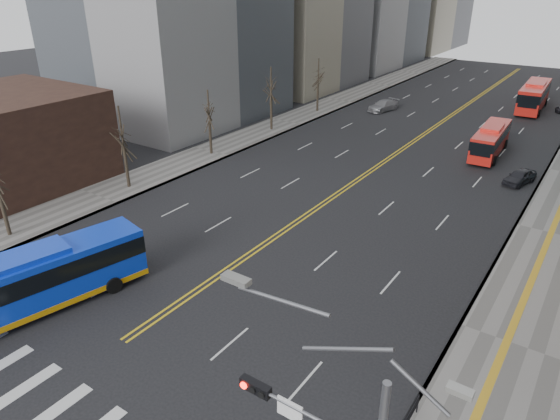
% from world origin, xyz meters
% --- Properties ---
extents(ground, '(220.00, 220.00, 0.00)m').
position_xyz_m(ground, '(0.00, 0.00, 0.00)').
color(ground, black).
extents(sidewalk_left, '(5.00, 130.00, 0.15)m').
position_xyz_m(sidewalk_left, '(-16.50, 45.00, 0.07)').
color(sidewalk_left, '#65625E').
rests_on(sidewalk_left, ground).
extents(crosswalk, '(26.70, 4.00, 0.01)m').
position_xyz_m(crosswalk, '(0.00, 0.00, 0.01)').
color(crosswalk, silver).
rests_on(crosswalk, ground).
extents(centerline, '(0.55, 100.00, 0.01)m').
position_xyz_m(centerline, '(0.00, 55.00, 0.01)').
color(centerline, gold).
rests_on(centerline, ground).
extents(street_trees, '(35.20, 47.20, 7.60)m').
position_xyz_m(street_trees, '(-7.18, 34.55, 4.87)').
color(street_trees, '#2C221A').
rests_on(street_trees, ground).
extents(blue_bus, '(5.46, 12.99, 3.68)m').
position_xyz_m(blue_bus, '(-6.14, 4.00, 1.93)').
color(blue_bus, '#0E37DA').
rests_on(blue_bus, ground).
extents(red_bus_near, '(2.87, 9.97, 3.17)m').
position_xyz_m(red_bus_near, '(8.17, 46.44, 1.77)').
color(red_bus_near, red).
rests_on(red_bus_near, ground).
extents(red_bus_far, '(3.43, 12.30, 3.84)m').
position_xyz_m(red_bus_far, '(8.28, 70.01, 2.13)').
color(red_bus_far, red).
rests_on(red_bus_far, ground).
extents(car_white, '(1.91, 4.05, 1.28)m').
position_xyz_m(car_white, '(-7.19, 6.00, 0.64)').
color(car_white, white).
rests_on(car_white, ground).
extents(car_dark_mid, '(2.63, 4.16, 1.32)m').
position_xyz_m(car_dark_mid, '(12.50, 39.71, 0.66)').
color(car_dark_mid, black).
rests_on(car_dark_mid, ground).
extents(car_silver, '(3.29, 5.42, 1.47)m').
position_xyz_m(car_silver, '(-8.69, 57.60, 0.73)').
color(car_silver, '#939398').
rests_on(car_silver, ground).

